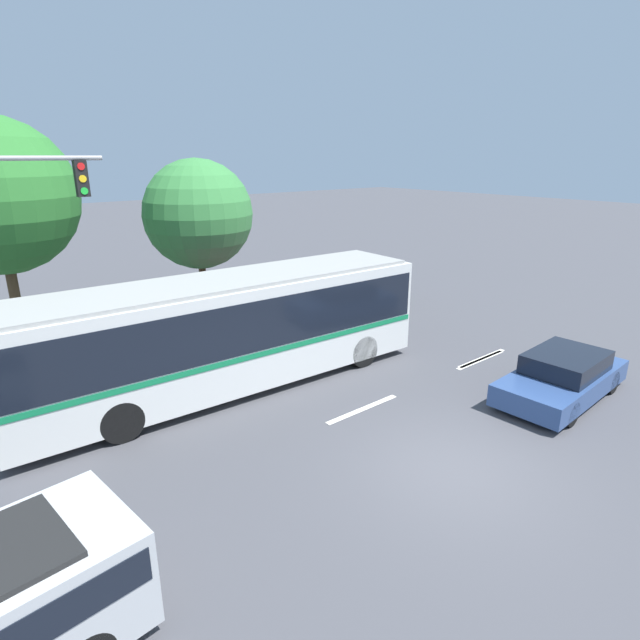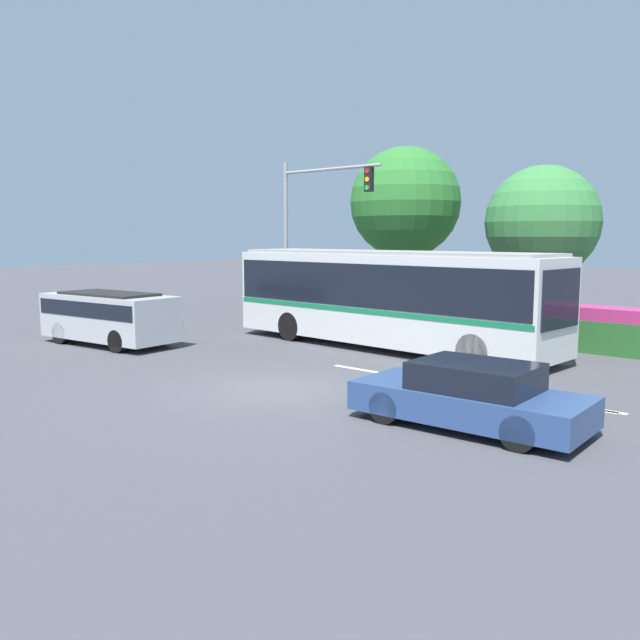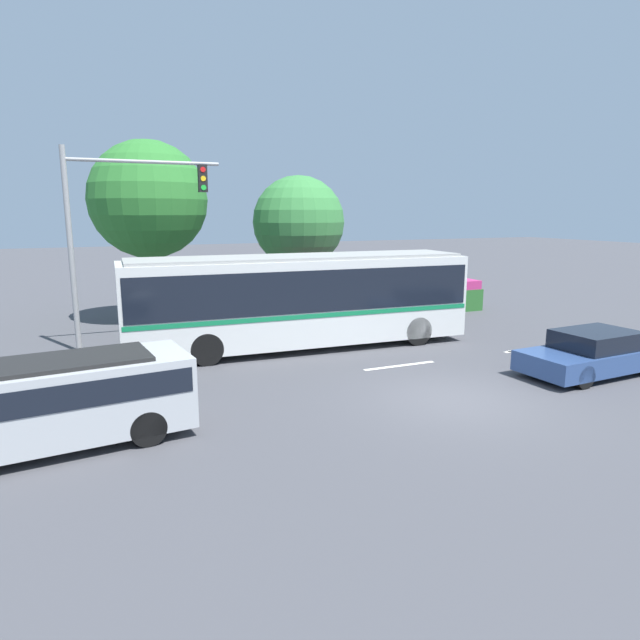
{
  "view_description": "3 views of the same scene",
  "coord_description": "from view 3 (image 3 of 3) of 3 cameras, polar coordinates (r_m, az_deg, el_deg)",
  "views": [
    {
      "loc": [
        -8.0,
        -5.34,
        6.28
      ],
      "look_at": [
        1.56,
        6.32,
        1.38
      ],
      "focal_mm": 28.63,
      "sensor_mm": 36.0,
      "label": 1
    },
    {
      "loc": [
        11.06,
        -10.77,
        3.6
      ],
      "look_at": [
        -1.71,
        3.44,
        1.19
      ],
      "focal_mm": 37.1,
      "sensor_mm": 36.0,
      "label": 2
    },
    {
      "loc": [
        -8.17,
        -10.59,
        4.56
      ],
      "look_at": [
        -1.81,
        4.14,
        1.4
      ],
      "focal_mm": 30.75,
      "sensor_mm": 36.0,
      "label": 3
    }
  ],
  "objects": [
    {
      "name": "lane_stripe_far",
      "position": [
        19.96,
        21.24,
        -2.82
      ],
      "size": [
        2.4,
        0.16,
        0.01
      ],
      "primitive_type": "cube",
      "color": "silver",
      "rests_on": "ground"
    },
    {
      "name": "lane_stripe_near",
      "position": [
        16.77,
        8.28,
        -4.74
      ],
      "size": [
        2.4,
        0.16,
        0.01
      ],
      "primitive_type": "cube",
      "color": "silver",
      "rests_on": "ground"
    },
    {
      "name": "street_tree_centre",
      "position": [
        25.0,
        -2.23,
        10.13
      ],
      "size": [
        4.11,
        4.11,
        6.19
      ],
      "color": "brown",
      "rests_on": "ground"
    },
    {
      "name": "ground_plane",
      "position": [
        14.13,
        13.66,
        -8.01
      ],
      "size": [
        140.0,
        140.0,
        0.0
      ],
      "primitive_type": "plane",
      "color": "#444449"
    },
    {
      "name": "suv_left_lane",
      "position": [
        11.98,
        -25.68,
        -7.16
      ],
      "size": [
        5.22,
        2.5,
        1.76
      ],
      "rotation": [
        0.0,
        0.0,
        3.25
      ],
      "color": "#B2B5B7",
      "rests_on": "ground"
    },
    {
      "name": "street_tree_left",
      "position": [
        23.95,
        -17.43,
        11.84
      ],
      "size": [
        4.77,
        4.77,
        7.46
      ],
      "color": "brown",
      "rests_on": "ground"
    },
    {
      "name": "flowering_hedge",
      "position": [
        24.5,
        6.61,
        1.99
      ],
      "size": [
        10.13,
        1.16,
        1.42
      ],
      "color": "#286028",
      "rests_on": "ground"
    },
    {
      "name": "lane_stripe_mid",
      "position": [
        20.11,
        21.46,
        -2.74
      ],
      "size": [
        2.4,
        0.16,
        0.01
      ],
      "primitive_type": "cube",
      "color": "silver",
      "rests_on": "ground"
    },
    {
      "name": "city_bus",
      "position": [
        18.52,
        -2.07,
        2.54
      ],
      "size": [
        11.74,
        3.03,
        3.15
      ],
      "rotation": [
        0.0,
        0.0,
        -0.04
      ],
      "color": "silver",
      "rests_on": "ground"
    },
    {
      "name": "sedan_foreground",
      "position": [
        17.52,
        26.55,
        -3.14
      ],
      "size": [
        4.49,
        2.08,
        1.26
      ],
      "rotation": [
        0.0,
        0.0,
        3.19
      ],
      "color": "navy",
      "rests_on": "ground"
    },
    {
      "name": "traffic_light_pole",
      "position": [
        19.51,
        -20.96,
        9.72
      ],
      "size": [
        5.0,
        0.24,
        6.63
      ],
      "color": "gray",
      "rests_on": "ground"
    }
  ]
}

